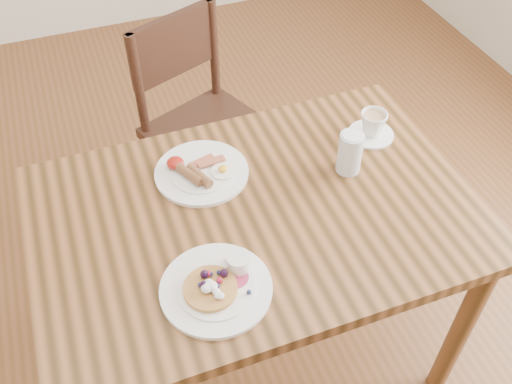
% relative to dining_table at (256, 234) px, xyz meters
% --- Properties ---
extents(ground, '(5.00, 5.00, 0.00)m').
position_rel_dining_table_xyz_m(ground, '(0.00, 0.00, -0.65)').
color(ground, brown).
rests_on(ground, ground).
extents(dining_table, '(1.20, 0.80, 0.75)m').
position_rel_dining_table_xyz_m(dining_table, '(0.00, 0.00, 0.00)').
color(dining_table, brown).
rests_on(dining_table, ground).
extents(chair_far, '(0.55, 0.55, 0.88)m').
position_rel_dining_table_xyz_m(chair_far, '(0.05, 0.74, -0.16)').
color(chair_far, '#331D12').
rests_on(chair_far, ground).
extents(pancake_plate, '(0.27, 0.27, 0.06)m').
position_rel_dining_table_xyz_m(pancake_plate, '(-0.18, -0.21, 0.11)').
color(pancake_plate, white).
rests_on(pancake_plate, dining_table).
extents(breakfast_plate, '(0.27, 0.27, 0.04)m').
position_rel_dining_table_xyz_m(breakfast_plate, '(-0.10, 0.19, 0.11)').
color(breakfast_plate, white).
rests_on(breakfast_plate, dining_table).
extents(teacup_saucer, '(0.14, 0.14, 0.08)m').
position_rel_dining_table_xyz_m(teacup_saucer, '(0.44, 0.17, 0.14)').
color(teacup_saucer, white).
rests_on(teacup_saucer, dining_table).
extents(water_glass, '(0.07, 0.07, 0.13)m').
position_rel_dining_table_xyz_m(water_glass, '(0.30, 0.06, 0.16)').
color(water_glass, silver).
rests_on(water_glass, dining_table).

